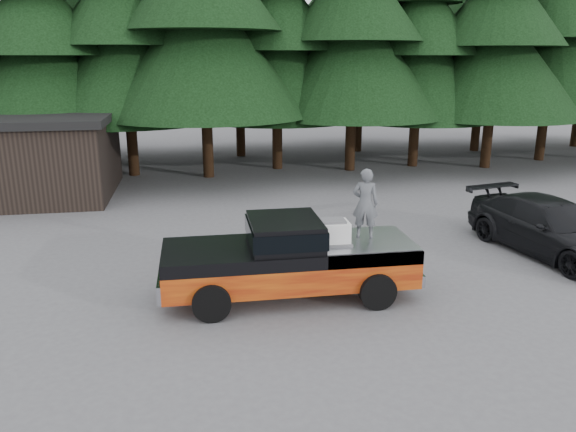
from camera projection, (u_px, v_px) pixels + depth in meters
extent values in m
plane|color=#505052|center=(273.00, 305.00, 12.89)|extent=(120.00, 120.00, 0.00)
cube|color=black|center=(285.00, 231.00, 12.88)|extent=(1.66, 1.90, 0.59)
cube|color=silver|center=(333.00, 233.00, 12.91)|extent=(0.75, 0.62, 0.50)
imported|color=#505356|center=(365.00, 203.00, 13.19)|extent=(0.71, 0.58, 1.67)
imported|color=black|center=(551.00, 227.00, 16.03)|extent=(3.25, 5.72, 1.56)
cube|color=black|center=(8.00, 160.00, 22.42)|extent=(8.00, 6.00, 3.00)
cube|color=black|center=(2.00, 118.00, 21.96)|extent=(8.40, 6.40, 0.30)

